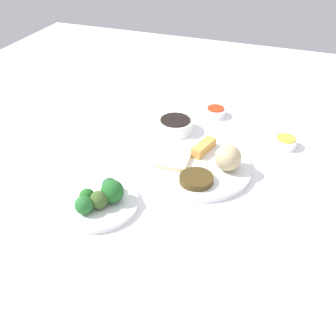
# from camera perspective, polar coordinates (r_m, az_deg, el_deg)

# --- Properties ---
(tabletop) EXTENTS (2.20, 2.20, 0.02)m
(tabletop) POSITION_cam_1_polar(r_m,az_deg,el_deg) (1.11, 2.06, -0.88)
(tabletop) COLOR white
(tabletop) RESTS_ON ground
(main_plate) EXTENTS (0.28, 0.28, 0.02)m
(main_plate) POSITION_cam_1_polar(r_m,az_deg,el_deg) (1.11, 4.44, -0.02)
(main_plate) COLOR white
(main_plate) RESTS_ON tabletop
(rice_scoop) EXTENTS (0.07, 0.07, 0.07)m
(rice_scoop) POSITION_cam_1_polar(r_m,az_deg,el_deg) (1.08, 8.32, 1.42)
(rice_scoop) COLOR tan
(rice_scoop) RESTS_ON main_plate
(spring_roll) EXTENTS (0.09, 0.05, 0.03)m
(spring_roll) POSITION_cam_1_polar(r_m,az_deg,el_deg) (1.16, 4.96, 2.85)
(spring_roll) COLOR gold
(spring_roll) RESTS_ON main_plate
(crab_rangoon_wonton) EXTENTS (0.09, 0.09, 0.01)m
(crab_rangoon_wonton) POSITION_cam_1_polar(r_m,az_deg,el_deg) (1.11, 0.79, 0.98)
(crab_rangoon_wonton) COLOR beige
(crab_rangoon_wonton) RESTS_ON main_plate
(stir_fry_heap) EXTENTS (0.09, 0.09, 0.02)m
(stir_fry_heap) POSITION_cam_1_polar(r_m,az_deg,el_deg) (1.04, 3.95, -1.54)
(stir_fry_heap) COLOR #443416
(stir_fry_heap) RESTS_ON main_plate
(broccoli_plate) EXTENTS (0.20, 0.20, 0.01)m
(broccoli_plate) POSITION_cam_1_polar(r_m,az_deg,el_deg) (1.00, -9.77, -4.89)
(broccoli_plate) COLOR white
(broccoli_plate) RESTS_ON tabletop
(broccoli_floret_0) EXTENTS (0.06, 0.06, 0.06)m
(broccoli_floret_0) POSITION_cam_1_polar(r_m,az_deg,el_deg) (0.98, -7.73, -3.24)
(broccoli_floret_0) COLOR #205E24
(broccoli_floret_0) RESTS_ON broccoli_plate
(broccoli_floret_1) EXTENTS (0.04, 0.04, 0.04)m
(broccoli_floret_1) POSITION_cam_1_polar(r_m,az_deg,el_deg) (0.96, -11.59, -5.05)
(broccoli_floret_1) COLOR #24652A
(broccoli_floret_1) RESTS_ON broccoli_plate
(broccoli_floret_2) EXTENTS (0.04, 0.04, 0.04)m
(broccoli_floret_2) POSITION_cam_1_polar(r_m,az_deg,el_deg) (1.01, -8.12, -2.40)
(broccoli_floret_2) COLOR #235931
(broccoli_floret_2) RESTS_ON broccoli_plate
(broccoli_floret_3) EXTENTS (0.04, 0.04, 0.04)m
(broccoli_floret_3) POSITION_cam_1_polar(r_m,az_deg,el_deg) (0.99, -11.16, -3.87)
(broccoli_floret_3) COLOR #205F20
(broccoli_floret_3) RESTS_ON broccoli_plate
(broccoli_floret_4) EXTENTS (0.04, 0.04, 0.04)m
(broccoli_floret_4) POSITION_cam_1_polar(r_m,az_deg,el_deg) (0.97, -9.58, -4.39)
(broccoli_floret_4) COLOR #3B5725
(broccoli_floret_4) RESTS_ON broccoli_plate
(soy_sauce_bowl) EXTENTS (0.11, 0.11, 0.04)m
(soy_sauce_bowl) POSITION_cam_1_polar(r_m,az_deg,el_deg) (1.28, 1.00, 5.89)
(soy_sauce_bowl) COLOR white
(soy_sauce_bowl) RESTS_ON tabletop
(soy_sauce_bowl_liquid) EXTENTS (0.09, 0.09, 0.00)m
(soy_sauce_bowl_liquid) POSITION_cam_1_polar(r_m,az_deg,el_deg) (1.27, 1.01, 6.69)
(soy_sauce_bowl_liquid) COLOR black
(soy_sauce_bowl_liquid) RESTS_ON soy_sauce_bowl
(sauce_ramekin_sweet_and_sour) EXTENTS (0.07, 0.07, 0.03)m
(sauce_ramekin_sweet_and_sour) POSITION_cam_1_polar(r_m,az_deg,el_deg) (1.38, 6.62, 7.67)
(sauce_ramekin_sweet_and_sour) COLOR white
(sauce_ramekin_sweet_and_sour) RESTS_ON tabletop
(sauce_ramekin_sweet_and_sour_liquid) EXTENTS (0.05, 0.05, 0.00)m
(sauce_ramekin_sweet_and_sour_liquid) POSITION_cam_1_polar(r_m,az_deg,el_deg) (1.37, 6.66, 8.22)
(sauce_ramekin_sweet_and_sour_liquid) COLOR red
(sauce_ramekin_sweet_and_sour_liquid) RESTS_ON sauce_ramekin_sweet_and_sour
(sauce_ramekin_hot_mustard) EXTENTS (0.07, 0.07, 0.03)m
(sauce_ramekin_hot_mustard) POSITION_cam_1_polar(r_m,az_deg,el_deg) (1.25, 15.96, 3.39)
(sauce_ramekin_hot_mustard) COLOR white
(sauce_ramekin_hot_mustard) RESTS_ON tabletop
(sauce_ramekin_hot_mustard_liquid) EXTENTS (0.05, 0.05, 0.00)m
(sauce_ramekin_hot_mustard_liquid) POSITION_cam_1_polar(r_m,az_deg,el_deg) (1.25, 16.07, 3.98)
(sauce_ramekin_hot_mustard_liquid) COLOR yellow
(sauce_ramekin_hot_mustard_liquid) RESTS_ON sauce_ramekin_hot_mustard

